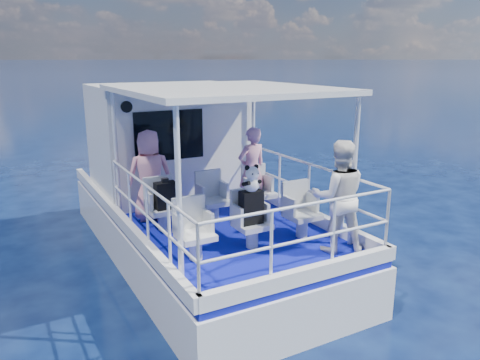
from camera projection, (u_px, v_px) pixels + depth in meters
name	position (u px, v px, depth m)	size (l,w,h in m)	color
ground	(220.00, 273.00, 8.07)	(2000.00, 2000.00, 0.00)	black
hull	(197.00, 253.00, 8.92)	(3.00, 7.00, 1.60)	white
deck	(195.00, 211.00, 8.70)	(2.90, 6.90, 0.10)	#090C7E
cabin	(169.00, 139.00, 9.52)	(2.85, 2.00, 2.20)	white
canopy	(223.00, 89.00, 7.11)	(3.00, 3.20, 0.08)	white
canopy_posts	(225.00, 163.00, 7.35)	(2.77, 2.97, 2.20)	white
railings	(235.00, 205.00, 7.23)	(2.84, 3.59, 1.00)	white
seat_port_fwd	(164.00, 219.00, 7.55)	(0.48, 0.46, 0.38)	silver
seat_center_fwd	(214.00, 210.00, 7.96)	(0.48, 0.46, 0.38)	silver
seat_stbd_fwd	(259.00, 203.00, 8.38)	(0.48, 0.46, 0.38)	silver
seat_port_aft	(196.00, 246.00, 6.44)	(0.48, 0.46, 0.38)	silver
seat_center_aft	(252.00, 235.00, 6.86)	(0.48, 0.46, 0.38)	silver
seat_stbd_aft	(302.00, 225.00, 7.28)	(0.48, 0.46, 0.38)	silver
passenger_port_fwd	(150.00, 176.00, 7.89)	(0.58, 0.42, 1.56)	pink
passenger_stbd_fwd	(252.00, 170.00, 8.37)	(0.56, 0.37, 1.53)	pink
passenger_stbd_aft	(338.00, 197.00, 6.59)	(0.79, 0.61, 1.62)	white
backpack_port	(166.00, 195.00, 7.39)	(0.33, 0.19, 0.43)	black
backpack_center	(251.00, 207.00, 6.72)	(0.33, 0.18, 0.49)	black
compact_camera	(165.00, 180.00, 7.33)	(0.11, 0.06, 0.06)	black
panda	(252.00, 178.00, 6.59)	(0.25, 0.21, 0.38)	white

